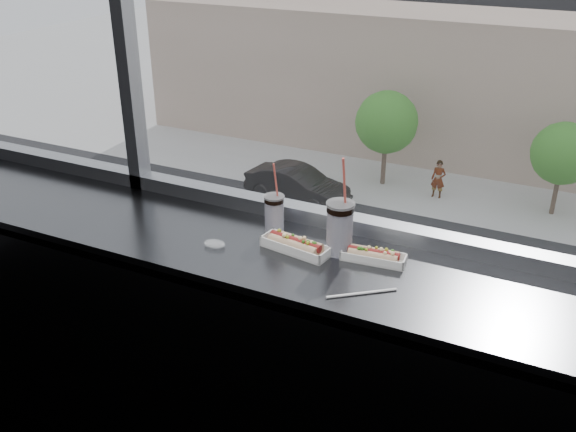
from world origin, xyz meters
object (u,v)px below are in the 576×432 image
at_px(loose_straw, 362,293).
at_px(car_far_a, 297,179).
at_px(soda_cup_right, 340,225).
at_px(wrapper, 215,244).
at_px(pedestrian_a, 439,175).
at_px(soda_cup_left, 274,212).
at_px(hotdog_tray_right, 374,255).
at_px(tree_center, 563,154).
at_px(hotdog_tray_left, 295,245).
at_px(car_near_b, 317,282).
at_px(car_near_c, 510,331).
at_px(tree_left, 387,122).

xyz_separation_m(loose_straw, car_far_a, (-11.59, 24.42, -10.89)).
xyz_separation_m(soda_cup_right, wrapper, (-0.43, -0.16, -0.10)).
xyz_separation_m(wrapper, pedestrian_a, (-4.92, 27.87, -10.92)).
distance_m(soda_cup_left, car_far_a, 28.77).
height_order(hotdog_tray_right, tree_center, hotdog_tray_right).
distance_m(soda_cup_left, soda_cup_right, 0.29).
relative_size(hotdog_tray_left, soda_cup_left, 0.93).
distance_m(hotdog_tray_left, soda_cup_left, 0.18).
relative_size(car_near_b, tree_center, 1.33).
bearing_deg(soda_cup_right, hotdog_tray_left, -157.83).
relative_size(soda_cup_left, wrapper, 3.18).
xyz_separation_m(hotdog_tray_left, car_near_c, (-0.06, 16.25, -11.08)).
bearing_deg(hotdog_tray_right, car_near_b, 108.08).
bearing_deg(hotdog_tray_left, wrapper, -151.93).
height_order(car_near_b, tree_center, tree_center).
distance_m(soda_cup_right, tree_left, 30.70).
xyz_separation_m(tree_left, tree_center, (8.38, -0.00, -0.31)).
distance_m(wrapper, tree_center, 29.76).
bearing_deg(hotdog_tray_right, soda_cup_left, 168.26).
bearing_deg(pedestrian_a, tree_left, 170.91).
relative_size(hotdog_tray_left, car_far_a, 0.04).
xyz_separation_m(soda_cup_right, tree_center, (0.04, 28.19, -9.15)).
xyz_separation_m(loose_straw, car_near_c, (-0.38, 16.42, -11.06)).
distance_m(soda_cup_right, car_far_a, 28.92).
relative_size(hotdog_tray_left, tree_center, 0.06).
bearing_deg(loose_straw, pedestrian_a, 63.51).
xyz_separation_m(soda_cup_left, pedestrian_a, (-5.07, 27.67, -10.99)).
xyz_separation_m(soda_cup_left, tree_center, (0.32, 28.15, -9.13)).
height_order(hotdog_tray_left, car_near_b, hotdog_tray_left).
relative_size(hotdog_tray_right, car_near_c, 0.04).
height_order(loose_straw, wrapper, wrapper).
xyz_separation_m(soda_cup_right, loose_straw, (0.17, -0.23, -0.11)).
bearing_deg(tree_center, car_near_c, -91.17).
relative_size(soda_cup_left, pedestrian_a, 0.13).
xyz_separation_m(soda_cup_left, tree_left, (-8.06, 28.15, -8.81)).
relative_size(hotdog_tray_left, hotdog_tray_right, 1.16).
relative_size(soda_cup_left, tree_center, 0.07).
bearing_deg(tree_center, soda_cup_right, -90.08).
height_order(soda_cup_right, car_near_b, soda_cup_right).
height_order(soda_cup_left, wrapper, soda_cup_left).
bearing_deg(soda_cup_right, tree_left, 106.49).
distance_m(pedestrian_a, tree_left, 3.73).
height_order(loose_straw, car_near_c, loose_straw).
bearing_deg(car_far_a, car_near_b, -142.71).
bearing_deg(soda_cup_left, hotdog_tray_right, -6.36).
distance_m(hotdog_tray_right, wrapper, 0.59).
distance_m(tree_left, tree_center, 8.39).
xyz_separation_m(hotdog_tray_right, soda_cup_left, (-0.42, 0.05, 0.06)).
xyz_separation_m(car_near_b, pedestrian_a, (1.54, 11.52, 0.14)).
bearing_deg(tree_center, wrapper, -90.95).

